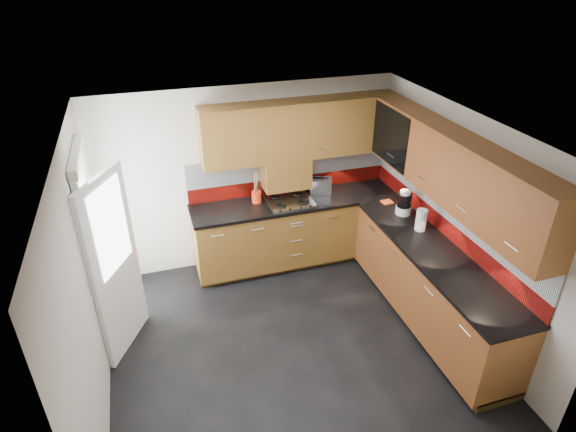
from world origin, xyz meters
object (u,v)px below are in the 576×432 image
object	(u,v)px
utensil_pot	(256,195)
food_processor	(404,203)
toaster	(321,185)
gas_hob	(290,201)

from	to	relation	value
utensil_pot	food_processor	bearing A→B (deg)	-27.05
toaster	food_processor	size ratio (longest dim) A/B	1.04
gas_hob	utensil_pot	world-z (taller)	utensil_pot
gas_hob	utensil_pot	xyz separation A→B (m)	(-0.41, 0.13, 0.08)
gas_hob	utensil_pot	bearing A→B (deg)	162.78
food_processor	gas_hob	bearing A→B (deg)	150.02
utensil_pot	toaster	distance (m)	0.89
gas_hob	food_processor	xyz separation A→B (m)	(1.23, -0.71, 0.13)
utensil_pot	food_processor	distance (m)	1.84
gas_hob	toaster	bearing A→B (deg)	17.15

